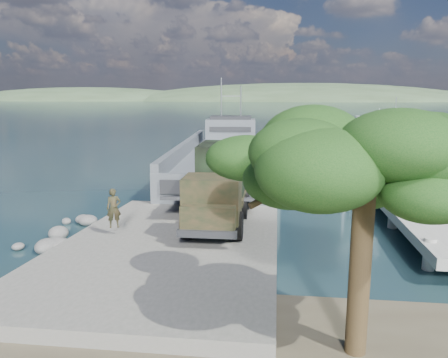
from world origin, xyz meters
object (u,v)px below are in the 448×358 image
Objects in this scene: military_truck at (220,184)px; sailboat_far at (393,153)px; landing_craft at (226,162)px; soldier at (114,216)px; pier at (369,161)px; sailboat_near at (376,158)px; overhang_tree at (344,175)px.

military_truck is 36.01m from sailboat_far.
landing_craft is 22.36m from soldier.
pier is 7.26× the size of sailboat_near.
overhang_tree is (6.67, -30.43, 4.40)m from landing_craft.
landing_craft is 17.73× the size of soldier.
pier is at bearing 26.81° from soldier.
soldier is 0.32× the size of sailboat_near.
soldier is at bearing -142.60° from sailboat_far.
sailboat_far is at bearing 34.19° from soldier.
sailboat_near reaches higher than pier.
pier is 1.28× the size of landing_craft.
sailboat_near reaches higher than soldier.
soldier is 35.73m from sailboat_near.
pier is 11.43m from sailboat_near.
military_truck is 5.83m from soldier.
landing_craft is 5.66× the size of sailboat_near.
landing_craft is at bearing 102.36° from overhang_tree.
military_truck is at bearing -138.69° from sailboat_far.
soldier is at bearing -105.60° from sailboat_near.
landing_craft reaches higher than sailboat_near.
sailboat_far is (21.87, 34.73, -1.08)m from soldier.
sailboat_far is 1.02× the size of overhang_tree.
soldier is at bearing 139.38° from overhang_tree.
soldier is (-4.83, -3.08, -1.07)m from military_truck.
landing_craft is at bearing 58.74° from soldier.
soldier is 0.27× the size of overhang_tree.
overhang_tree reaches higher than pier.
pier is 6.00× the size of sailboat_far.
pier is 19.71m from military_truck.
sailboat_far reaches higher than military_truck.
landing_craft is 22.70m from sailboat_far.
military_truck is 30.72m from sailboat_near.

